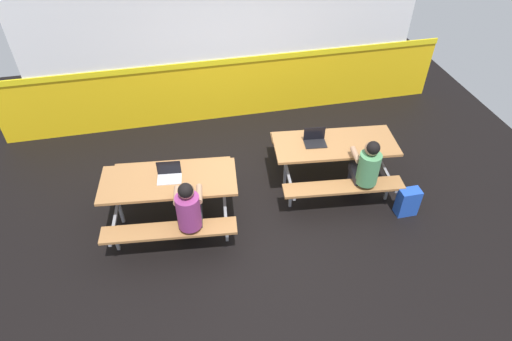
% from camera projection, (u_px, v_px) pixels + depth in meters
% --- Properties ---
extents(ground_plane, '(10.00, 10.00, 0.02)m').
position_uv_depth(ground_plane, '(258.00, 204.00, 6.55)').
color(ground_plane, black).
extents(accent_backdrop, '(8.00, 0.14, 2.60)m').
position_uv_depth(accent_backdrop, '(227.00, 54.00, 7.56)').
color(accent_backdrop, yellow).
rests_on(accent_backdrop, ground).
extents(picnic_table_left, '(1.90, 1.73, 0.74)m').
position_uv_depth(picnic_table_left, '(170.00, 189.00, 5.95)').
color(picnic_table_left, '#9E6B3D').
rests_on(picnic_table_left, ground).
extents(picnic_table_right, '(1.90, 1.73, 0.74)m').
position_uv_depth(picnic_table_right, '(334.00, 152.00, 6.57)').
color(picnic_table_right, '#9E6B3D').
rests_on(picnic_table_right, ground).
extents(student_nearer, '(0.39, 0.54, 1.21)m').
position_uv_depth(student_nearer, '(189.00, 209.00, 5.47)').
color(student_nearer, '#2D2D38').
rests_on(student_nearer, ground).
extents(student_further, '(0.39, 0.54, 1.21)m').
position_uv_depth(student_further, '(366.00, 167.00, 6.09)').
color(student_further, '#2D2D38').
rests_on(student_further, ground).
extents(laptop_silver, '(0.34, 0.25, 0.22)m').
position_uv_depth(laptop_silver, '(169.00, 175.00, 5.84)').
color(laptop_silver, silver).
rests_on(laptop_silver, picnic_table_left).
extents(laptop_dark, '(0.34, 0.25, 0.22)m').
position_uv_depth(laptop_dark, '(315.00, 140.00, 6.44)').
color(laptop_dark, black).
rests_on(laptop_dark, picnic_table_right).
extents(backpack_dark, '(0.30, 0.22, 0.44)m').
position_uv_depth(backpack_dark, '(407.00, 202.00, 6.27)').
color(backpack_dark, '#1E47B2').
rests_on(backpack_dark, ground).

